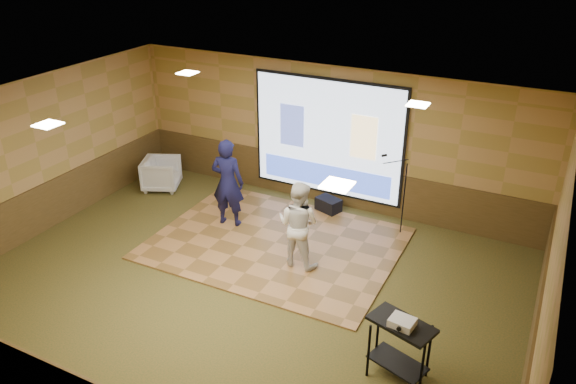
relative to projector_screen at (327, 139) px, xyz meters
The scene contains 18 objects.
ground 3.74m from the projector_screen, 90.00° to the right, with size 9.00×9.00×0.00m, color #2F3B1B.
room_shell 3.49m from the projector_screen, 90.00° to the right, with size 9.04×7.04×3.02m.
wainscot_back 1.00m from the projector_screen, 90.00° to the left, with size 9.00×0.04×0.95m, color #433316.
wainscot_left 5.73m from the projector_screen, 142.51° to the right, with size 0.04×7.00×0.95m, color #433316.
wainscot_right 5.73m from the projector_screen, 37.49° to the right, with size 0.04×7.00×0.95m, color #433316.
projector_screen is the anchor object (origin of this frame).
downlight_nw 3.12m from the projector_screen, 143.35° to the right, with size 0.32×0.32×0.02m, color #FFE9BF.
downlight_ne 3.12m from the projector_screen, 36.65° to the right, with size 0.32×0.32×0.02m, color #FFE9BF.
downlight_sw 5.61m from the projector_screen, 114.02° to the right, with size 0.32×0.32×0.02m, color #FFE9BF.
downlight_se 5.61m from the projector_screen, 65.98° to the right, with size 0.32×0.32×0.02m, color #FFE9BF.
dance_floor 2.50m from the projector_screen, 94.13° to the right, with size 4.52×3.44×0.03m, color #9E6B3A.
player_left 2.29m from the projector_screen, 126.89° to the right, with size 0.66×0.43×1.80m, color #12123A.
player_right 2.62m from the projector_screen, 77.51° to the right, with size 0.77×0.60×1.59m, color silver.
av_table 5.28m from the projector_screen, 55.81° to the right, with size 0.85×0.45×0.89m.
projector 5.29m from the projector_screen, 56.00° to the right, with size 0.31×0.26×0.10m, color silver.
mic_stand 2.13m from the projector_screen, 17.63° to the right, with size 0.63×0.26×1.62m.
banquet_chair 3.92m from the projector_screen, 164.07° to the right, with size 0.77×0.80×0.72m, color gray.
duffel_bag 1.39m from the projector_screen, 57.79° to the right, with size 0.50×0.33×0.31m, color black.
Camera 1 is at (4.22, -6.67, 5.58)m, focal length 35.00 mm.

